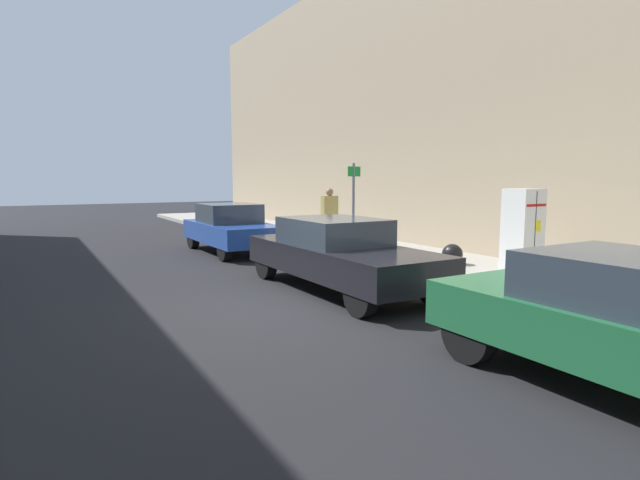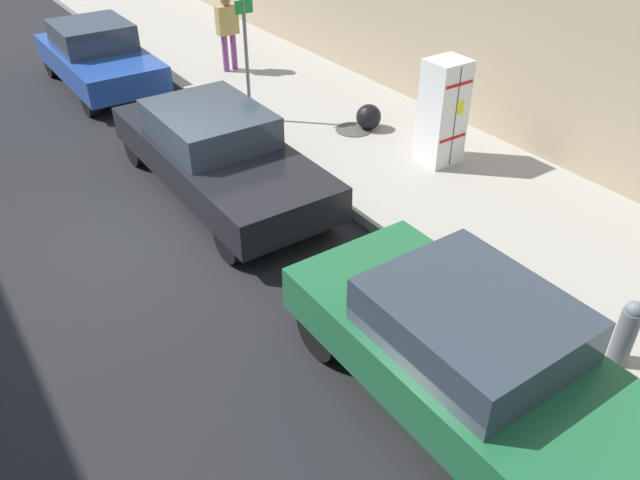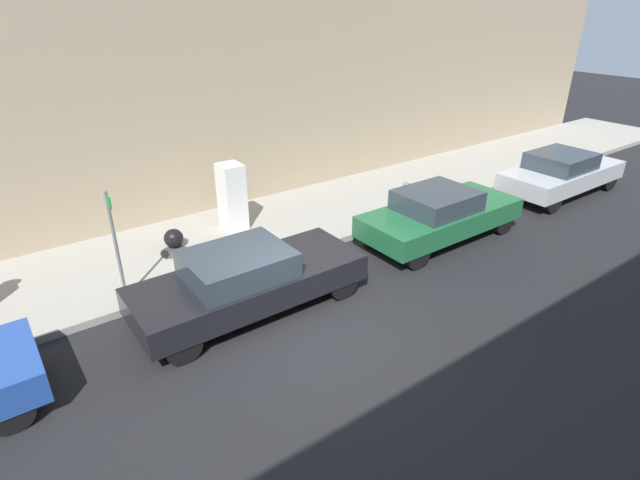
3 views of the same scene
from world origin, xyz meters
The scene contains 11 objects.
ground_plane centered at (0.00, 0.00, 0.00)m, with size 80.00×80.00×0.00m, color black.
sidewalk_slab centered at (-4.53, 0.00, 0.08)m, with size 3.80×44.00×0.17m, color #9E998E.
building_facade_near centered at (-7.35, 0.00, 4.73)m, with size 1.83×39.60×9.46m, color tan.
discarded_refrigerator centered at (-4.86, 0.88, 1.06)m, with size 0.66×0.59×1.80m.
manhole_cover centered at (-4.43, -0.98, 0.17)m, with size 0.70×0.70×0.02m, color #47443F.
street_sign_post centered at (-3.05, -2.58, 1.50)m, with size 0.36×0.07×2.37m.
fire_hydrant centered at (-3.10, 5.60, 0.60)m, with size 0.22×0.22×0.84m.
trash_bag centered at (-4.70, -0.88, 0.41)m, with size 0.48×0.48×0.48m, color black.
parked_sedan_dark centered at (-1.35, -0.59, 0.72)m, with size 1.79×4.75×1.39m.
parked_sedan_green centered at (-1.35, 5.09, 0.73)m, with size 1.83×4.53×1.40m.
parked_sedan_silver centered at (-1.35, 10.85, 0.74)m, with size 1.80×4.57×1.41m.
Camera 3 is at (6.52, -4.50, 5.86)m, focal length 28.00 mm.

